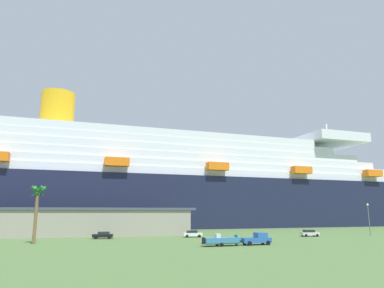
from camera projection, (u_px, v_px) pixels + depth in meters
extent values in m
plane|color=#4C6B38|center=(198.00, 233.00, 101.74)|extent=(600.00, 600.00, 0.00)
cube|color=#191E38|center=(158.00, 203.00, 134.07)|extent=(260.14, 55.98, 18.90)
cube|color=white|center=(158.00, 175.00, 136.18)|extent=(229.04, 50.58, 2.83)
cube|color=white|center=(145.00, 167.00, 135.12)|extent=(217.82, 48.76, 2.83)
cube|color=white|center=(132.00, 159.00, 134.05)|extent=(210.51, 47.26, 2.83)
cube|color=white|center=(119.00, 152.00, 132.99)|extent=(203.83, 46.20, 2.83)
cube|color=white|center=(106.00, 144.00, 131.93)|extent=(190.29, 44.44, 2.83)
cube|color=white|center=(92.00, 135.00, 130.86)|extent=(182.08, 43.41, 2.83)
cube|color=white|center=(319.00, 143.00, 163.79)|extent=(28.96, 38.73, 4.00)
cylinder|color=yellow|center=(57.00, 111.00, 128.44)|extent=(12.99, 12.99, 13.76)
cylinder|color=silver|center=(327.00, 136.00, 166.18)|extent=(0.80, 0.80, 12.00)
cube|color=orange|center=(117.00, 162.00, 114.84)|extent=(8.25, 3.90, 2.80)
cube|color=orange|center=(217.00, 166.00, 126.13)|extent=(8.25, 3.90, 2.80)
cube|color=orange|center=(301.00, 170.00, 137.42)|extent=(8.25, 3.90, 2.80)
cube|color=orange|center=(373.00, 173.00, 148.71)|extent=(8.25, 3.90, 2.80)
cube|color=gray|center=(52.00, 223.00, 89.10)|extent=(69.16, 18.60, 6.40)
cube|color=#3F4759|center=(53.00, 209.00, 89.78)|extent=(71.93, 19.34, 0.60)
cube|color=#2659A5|center=(256.00, 240.00, 63.31)|extent=(5.74, 2.45, 0.90)
cube|color=#2659A5|center=(260.00, 235.00, 63.79)|extent=(2.16, 2.00, 0.90)
cube|color=#26333F|center=(264.00, 235.00, 63.98)|extent=(0.24, 1.68, 0.63)
cylinder|color=black|center=(263.00, 242.00, 64.75)|extent=(0.82, 0.34, 0.80)
cylinder|color=black|center=(268.00, 243.00, 62.89)|extent=(0.82, 0.34, 0.80)
cylinder|color=black|center=(245.00, 243.00, 63.61)|extent=(0.82, 0.34, 0.80)
cylinder|color=black|center=(250.00, 243.00, 61.74)|extent=(0.82, 0.34, 0.80)
cube|color=#595960|center=(221.00, 243.00, 61.13)|extent=(7.02, 2.45, 0.16)
cube|color=#595960|center=(242.00, 243.00, 62.37)|extent=(2.26, 0.30, 0.10)
cylinder|color=black|center=(217.00, 244.00, 61.99)|extent=(0.66, 0.27, 0.64)
cylinder|color=black|center=(222.00, 245.00, 60.02)|extent=(0.66, 0.27, 0.64)
cube|color=teal|center=(221.00, 240.00, 61.23)|extent=(6.41, 2.61, 0.90)
cone|color=teal|center=(239.00, 240.00, 62.31)|extent=(1.35, 1.99, 1.90)
cube|color=silver|center=(218.00, 236.00, 61.20)|extent=(0.88, 1.06, 0.70)
cube|color=black|center=(203.00, 241.00, 60.21)|extent=(0.40, 0.53, 1.10)
cylinder|color=brown|center=(36.00, 218.00, 65.94)|extent=(0.61, 0.61, 9.65)
cone|color=#1E6628|center=(40.00, 192.00, 67.01)|extent=(0.94, 3.11, 1.90)
cone|color=#1E6628|center=(40.00, 192.00, 67.25)|extent=(2.80, 2.40, 2.09)
cone|color=#1E6628|center=(38.00, 192.00, 67.22)|extent=(2.86, 1.57, 2.50)
cone|color=#1E6628|center=(36.00, 192.00, 66.78)|extent=(0.84, 3.01, 2.16)
cone|color=#1E6628|center=(36.00, 192.00, 66.51)|extent=(2.87, 1.99, 2.34)
cone|color=#1E6628|center=(39.00, 192.00, 66.64)|extent=(2.73, 2.33, 2.31)
sphere|color=#1E6628|center=(38.00, 192.00, 66.87)|extent=(1.10, 1.10, 1.10)
cylinder|color=slate|center=(369.00, 221.00, 88.33)|extent=(0.20, 0.20, 7.55)
sphere|color=#F9F2CC|center=(368.00, 205.00, 89.11)|extent=(0.56, 0.56, 0.56)
cube|color=white|center=(193.00, 234.00, 82.85)|extent=(4.67, 2.50, 0.70)
cube|color=#1E232D|center=(192.00, 232.00, 82.95)|extent=(2.70, 2.05, 0.55)
cylinder|color=black|center=(198.00, 236.00, 83.87)|extent=(0.68, 0.30, 0.66)
cylinder|color=black|center=(199.00, 236.00, 81.99)|extent=(0.68, 0.30, 0.66)
cylinder|color=black|center=(186.00, 236.00, 83.57)|extent=(0.68, 0.30, 0.66)
cylinder|color=black|center=(187.00, 236.00, 81.68)|extent=(0.68, 0.30, 0.66)
cube|color=black|center=(103.00, 236.00, 77.99)|extent=(4.68, 2.35, 0.70)
cube|color=#1E232D|center=(104.00, 233.00, 78.14)|extent=(2.69, 1.96, 0.55)
cylinder|color=black|center=(95.00, 238.00, 76.80)|extent=(0.68, 0.29, 0.66)
cylinder|color=black|center=(97.00, 237.00, 78.65)|extent=(0.68, 0.29, 0.66)
cylinder|color=black|center=(109.00, 238.00, 77.19)|extent=(0.68, 0.29, 0.66)
cylinder|color=black|center=(110.00, 237.00, 79.03)|extent=(0.68, 0.29, 0.66)
cube|color=silver|center=(310.00, 234.00, 85.30)|extent=(4.56, 2.08, 0.70)
cube|color=#1E232D|center=(309.00, 231.00, 85.38)|extent=(2.60, 1.76, 0.55)
cylinder|color=black|center=(314.00, 235.00, 86.31)|extent=(0.67, 0.27, 0.66)
cylinder|color=black|center=(317.00, 235.00, 84.61)|extent=(0.67, 0.27, 0.66)
cylinder|color=black|center=(303.00, 235.00, 85.85)|extent=(0.67, 0.27, 0.66)
cylinder|color=black|center=(306.00, 235.00, 84.15)|extent=(0.67, 0.27, 0.66)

